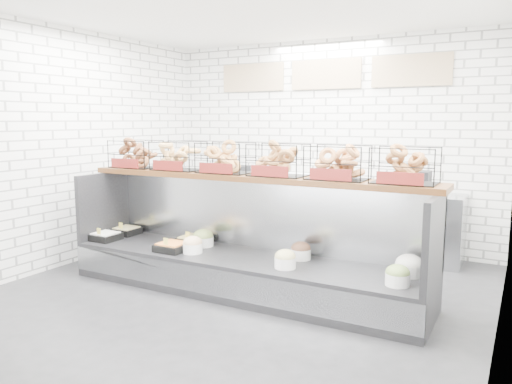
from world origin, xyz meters
The scene contains 5 objects.
ground centered at (0.00, 0.00, 0.00)m, with size 5.50×5.50×0.00m, color black.
room_shell centered at (0.00, 0.60, 2.06)m, with size 5.02×5.51×3.01m.
display_case centered at (0.00, 0.35, 0.32)m, with size 4.00×0.90×1.20m.
bagel_shelf centered at (0.00, 0.52, 1.40)m, with size 4.10×0.50×0.40m.
prep_counter centered at (0.00, 2.43, 0.47)m, with size 4.00×0.60×1.20m.
Camera 1 is at (2.64, -4.20, 1.85)m, focal length 35.00 mm.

